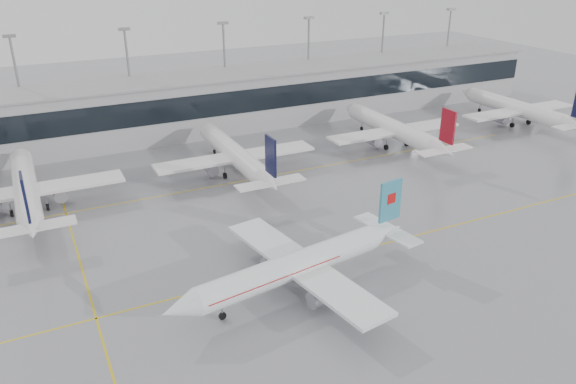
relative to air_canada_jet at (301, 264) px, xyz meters
name	(u,v)px	position (x,y,z in m)	size (l,w,h in m)	color
ground	(327,258)	(6.44, 4.69, -3.40)	(320.00, 320.00, 0.00)	gray
taxi_line_main	(327,258)	(6.44, 4.69, -3.39)	(120.00, 0.25, 0.01)	gold
taxi_line_north	(244,181)	(6.44, 34.69, -3.39)	(120.00, 0.25, 0.01)	gold
taxi_line_cross	(79,257)	(-23.56, 19.69, -3.39)	(0.25, 60.00, 0.01)	gold
terminal	(189,105)	(6.44, 66.69, 2.60)	(180.00, 15.00, 12.00)	#9F9FA3
terminal_glass	(199,107)	(6.44, 59.14, 4.10)	(180.00, 0.20, 5.00)	black
terminal_roof	(187,77)	(6.44, 66.69, 8.80)	(182.00, 16.00, 0.40)	gray
light_masts	(179,67)	(6.44, 72.69, 9.95)	(156.40, 1.00, 22.60)	gray
air_canada_jet	(301,264)	(0.00, 0.00, 0.00)	(34.88, 27.74, 10.79)	white
parked_jet_b	(26,189)	(-28.56, 38.38, 0.31)	(29.64, 36.96, 11.72)	white
parked_jet_c	(235,155)	(6.44, 38.38, 0.31)	(29.64, 36.96, 11.72)	white
parked_jet_d	(394,129)	(41.44, 38.38, 0.31)	(29.64, 36.96, 11.72)	white
parked_jet_e	(519,109)	(76.44, 38.38, 0.31)	(29.64, 36.96, 11.72)	white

